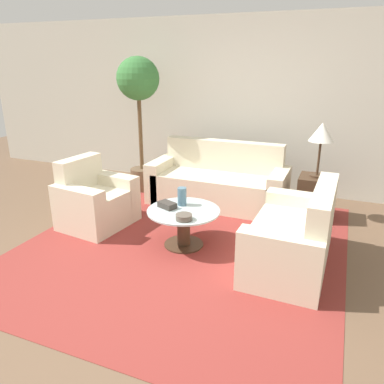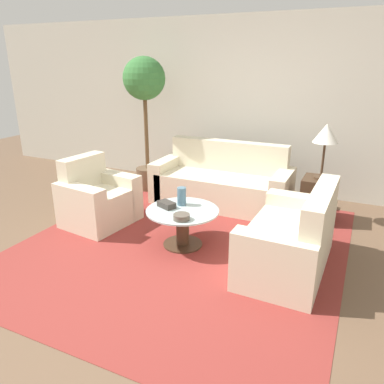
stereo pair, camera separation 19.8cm
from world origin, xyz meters
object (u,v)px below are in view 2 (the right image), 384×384
(coffee_table, at_px, (182,222))
(vase, at_px, (182,196))
(armchair, at_px, (97,201))
(potted_plant, at_px, (145,96))
(loveseat, at_px, (294,242))
(sofa_main, at_px, (222,184))
(bowl, at_px, (182,217))
(table_lamp, at_px, (326,135))
(book_stack, at_px, (166,205))

(coffee_table, bearing_deg, vase, 118.75)
(armchair, distance_m, potted_plant, 1.84)
(loveseat, relative_size, coffee_table, 1.67)
(sofa_main, distance_m, bowl, 1.67)
(sofa_main, relative_size, loveseat, 1.45)
(table_lamp, height_order, vase, table_lamp)
(coffee_table, distance_m, book_stack, 0.26)
(potted_plant, height_order, vase, potted_plant)
(loveseat, relative_size, potted_plant, 0.66)
(sofa_main, bearing_deg, bowl, -84.00)
(potted_plant, distance_m, bowl, 2.52)
(sofa_main, height_order, bowl, sofa_main)
(sofa_main, height_order, potted_plant, potted_plant)
(coffee_table, xyz_separation_m, bowl, (0.11, -0.24, 0.18))
(sofa_main, xyz_separation_m, coffee_table, (0.06, -1.40, -0.01))
(sofa_main, relative_size, bowl, 11.35)
(table_lamp, xyz_separation_m, book_stack, (-1.45, -1.38, -0.65))
(armchair, height_order, potted_plant, potted_plant)
(potted_plant, bearing_deg, bowl, -49.94)
(coffee_table, bearing_deg, sofa_main, 92.47)
(armchair, xyz_separation_m, coffee_table, (1.26, -0.11, -0.01))
(book_stack, bearing_deg, loveseat, 23.49)
(armchair, distance_m, coffee_table, 1.26)
(bowl, bearing_deg, potted_plant, 130.06)
(loveseat, bearing_deg, book_stack, -87.88)
(vase, xyz_separation_m, bowl, (0.18, -0.37, -0.07))
(book_stack, bearing_deg, coffee_table, 25.47)
(table_lamp, distance_m, potted_plant, 2.66)
(coffee_table, bearing_deg, book_stack, -177.22)
(potted_plant, distance_m, vase, 2.12)
(table_lamp, bearing_deg, vase, -137.05)
(armchair, xyz_separation_m, bowl, (1.37, -0.35, 0.17))
(armchair, bearing_deg, potted_plant, 11.94)
(coffee_table, bearing_deg, loveseat, 0.48)
(coffee_table, height_order, book_stack, book_stack)
(book_stack, bearing_deg, armchair, -163.65)
(table_lamp, bearing_deg, book_stack, -136.43)
(bowl, bearing_deg, book_stack, 142.26)
(book_stack, bearing_deg, bowl, -15.05)
(bowl, height_order, book_stack, book_stack)
(sofa_main, relative_size, book_stack, 8.38)
(bowl, bearing_deg, table_lamp, 54.58)
(armchair, xyz_separation_m, loveseat, (2.47, -0.10, 0.00))
(loveseat, bearing_deg, table_lamp, 179.29)
(armchair, distance_m, vase, 1.21)
(vase, height_order, bowl, vase)
(loveseat, distance_m, bowl, 1.14)
(vase, bearing_deg, loveseat, -5.34)
(loveseat, relative_size, book_stack, 5.79)
(coffee_table, relative_size, potted_plant, 0.39)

